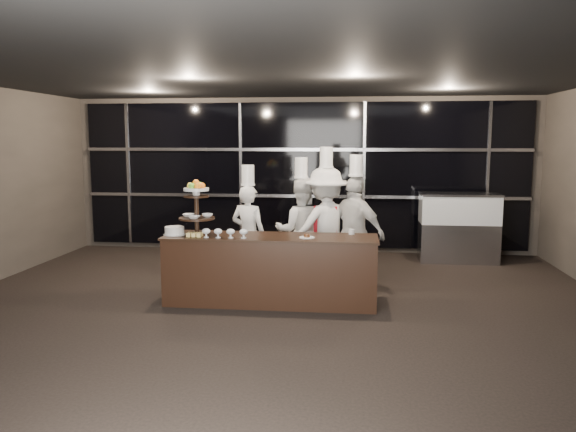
# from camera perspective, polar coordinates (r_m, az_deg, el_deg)

# --- Properties ---
(room) EXTENTS (10.00, 10.00, 10.00)m
(room) POSITION_cam_1_polar(r_m,az_deg,el_deg) (6.06, -2.81, 1.22)
(room) COLOR black
(room) RESTS_ON ground
(window_wall) EXTENTS (8.60, 0.10, 2.80)m
(window_wall) POSITION_cam_1_polar(r_m,az_deg,el_deg) (10.94, 1.40, 4.17)
(window_wall) COLOR black
(window_wall) RESTS_ON ground
(buffet_counter) EXTENTS (2.84, 0.74, 0.92)m
(buffet_counter) POSITION_cam_1_polar(r_m,az_deg,el_deg) (7.55, -1.78, -5.44)
(buffet_counter) COLOR black
(buffet_counter) RESTS_ON ground
(display_stand) EXTENTS (0.48, 0.48, 0.74)m
(display_stand) POSITION_cam_1_polar(r_m,az_deg,el_deg) (7.61, -9.28, 1.25)
(display_stand) COLOR black
(display_stand) RESTS_ON buffet_counter
(compotes) EXTENTS (0.61, 0.11, 0.12)m
(compotes) POSITION_cam_1_polar(r_m,az_deg,el_deg) (7.34, -6.47, -1.60)
(compotes) COLOR silver
(compotes) RESTS_ON buffet_counter
(layer_cake) EXTENTS (0.30, 0.30, 0.11)m
(layer_cake) POSITION_cam_1_polar(r_m,az_deg,el_deg) (7.70, -11.45, -1.48)
(layer_cake) COLOR white
(layer_cake) RESTS_ON buffet_counter
(pastry_squares) EXTENTS (0.19, 0.13, 0.05)m
(pastry_squares) POSITION_cam_1_polar(r_m,az_deg,el_deg) (7.50, -9.47, -1.87)
(pastry_squares) COLOR #F0D375
(pastry_squares) RESTS_ON buffet_counter
(small_plate) EXTENTS (0.20, 0.20, 0.05)m
(small_plate) POSITION_cam_1_polar(r_m,az_deg,el_deg) (7.30, 1.94, -2.13)
(small_plate) COLOR white
(small_plate) RESTS_ON buffet_counter
(chef_cup) EXTENTS (0.08, 0.08, 0.07)m
(chef_cup) POSITION_cam_1_polar(r_m,az_deg,el_deg) (7.62, 6.48, -1.60)
(chef_cup) COLOR white
(chef_cup) RESTS_ON buffet_counter
(display_case) EXTENTS (1.38, 0.60, 1.24)m
(display_case) POSITION_cam_1_polar(r_m,az_deg,el_deg) (10.52, 16.94, -0.78)
(display_case) COLOR #A5A5AA
(display_case) RESTS_ON ground
(chef_a) EXTENTS (0.64, 0.52, 1.82)m
(chef_a) POSITION_cam_1_polar(r_m,az_deg,el_deg) (8.49, -4.04, -1.72)
(chef_a) COLOR white
(chef_a) RESTS_ON ground
(chef_b) EXTENTS (0.86, 0.70, 1.93)m
(chef_b) POSITION_cam_1_polar(r_m,az_deg,el_deg) (8.49, 1.32, -1.47)
(chef_b) COLOR white
(chef_b) RESTS_ON ground
(chef_c) EXTENTS (1.33, 1.14, 2.09)m
(chef_c) POSITION_cam_1_polar(r_m,az_deg,el_deg) (8.34, 3.85, -1.13)
(chef_c) COLOR white
(chef_c) RESTS_ON ground
(chef_d) EXTENTS (1.04, 0.91, 1.98)m
(chef_d) POSITION_cam_1_polar(r_m,az_deg,el_deg) (8.19, 6.84, -1.66)
(chef_d) COLOR silver
(chef_d) RESTS_ON ground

